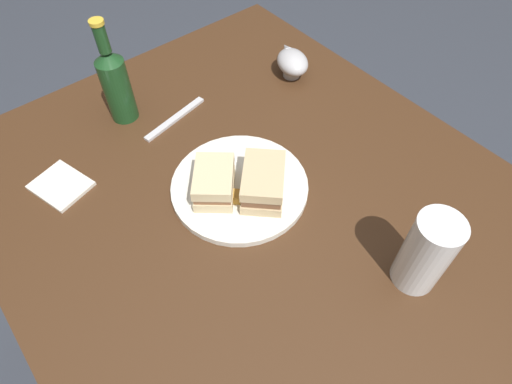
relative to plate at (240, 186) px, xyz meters
The scene contains 13 objects.
ground_plane 0.79m from the plate, ahead, with size 6.00×6.00×0.00m, color #333842.
dining_table 0.40m from the plate, ahead, with size 1.26×0.96×0.77m, color #422816.
plate is the anchor object (origin of this frame).
sandwich_half_left 0.06m from the plate, 107.92° to the right, with size 0.13×0.13×0.06m.
sandwich_half_right 0.06m from the plate, 26.67° to the left, with size 0.14×0.14×0.06m.
potato_wedge_front 0.04m from the plate, 83.34° to the right, with size 0.04×0.02×0.02m, color #AD702D.
potato_wedge_middle 0.04m from the plate, 42.66° to the right, with size 0.05×0.02×0.02m, color gold.
potato_wedge_back 0.05m from the plate, ahead, with size 0.04×0.02×0.02m, color #AD702D.
pint_glass 0.37m from the plate, 17.91° to the left, with size 0.08×0.08×0.16m.
gravy_boat 0.40m from the plate, 122.04° to the left, with size 0.12×0.11×0.07m.
cider_bottle 0.36m from the plate, 168.23° to the right, with size 0.06×0.06×0.24m.
napkin 0.37m from the plate, 130.34° to the right, with size 0.11×0.09×0.01m, color silver.
fork 0.26m from the plate, behind, with size 0.18×0.02×0.01m, color silver.
Camera 1 is at (0.35, -0.33, 1.47)m, focal length 30.28 mm.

